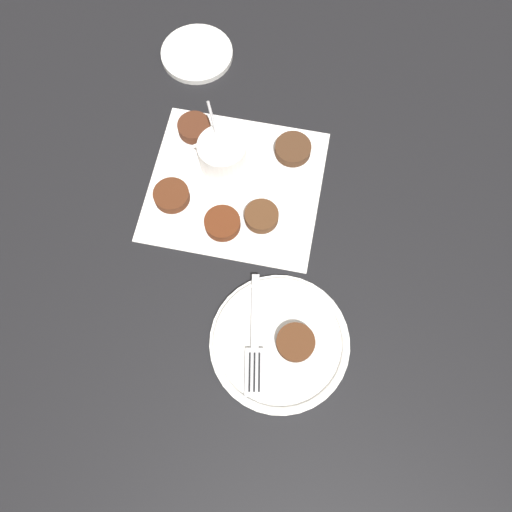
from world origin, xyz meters
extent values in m
plane|color=black|center=(0.00, 0.00, 0.00)|extent=(4.00, 4.00, 0.00)
cube|color=white|center=(0.01, 0.02, 0.00)|extent=(0.31, 0.29, 0.00)
cylinder|color=white|center=(0.03, -0.02, 0.03)|extent=(0.08, 0.08, 0.06)
cylinder|color=#C65123|center=(0.03, -0.02, 0.02)|extent=(0.07, 0.07, 0.03)
cone|color=white|center=(0.07, -0.02, 0.05)|extent=(0.02, 0.02, 0.02)
cylinder|color=silver|center=(0.05, -0.04, 0.07)|extent=(0.03, 0.05, 0.10)
cylinder|color=#492E1C|center=(-0.09, -0.06, 0.01)|extent=(0.06, 0.06, 0.02)
cylinder|color=#4D2718|center=(0.10, -0.08, 0.01)|extent=(0.06, 0.06, 0.02)
cylinder|color=#51311C|center=(-0.05, 0.08, 0.01)|extent=(0.06, 0.06, 0.02)
cylinder|color=#592914|center=(0.02, 0.10, 0.01)|extent=(0.06, 0.06, 0.02)
cylinder|color=#522916|center=(0.11, 0.06, 0.01)|extent=(0.06, 0.06, 0.02)
cylinder|color=white|center=(-0.10, 0.29, 0.01)|extent=(0.22, 0.22, 0.01)
torus|color=white|center=(-0.10, 0.29, 0.01)|extent=(0.21, 0.21, 0.01)
cylinder|color=#512D19|center=(-0.13, 0.29, 0.02)|extent=(0.06, 0.06, 0.01)
cube|color=silver|center=(-0.06, 0.24, 0.02)|extent=(0.03, 0.12, 0.00)
cube|color=silver|center=(-0.07, 0.34, 0.02)|extent=(0.04, 0.08, 0.00)
cube|color=black|center=(-0.06, 0.34, 0.02)|extent=(0.01, 0.06, 0.00)
cube|color=black|center=(-0.07, 0.34, 0.02)|extent=(0.01, 0.06, 0.00)
cube|color=black|center=(-0.08, 0.34, 0.02)|extent=(0.01, 0.06, 0.00)
cylinder|color=white|center=(0.12, -0.25, 0.01)|extent=(0.14, 0.14, 0.01)
camera|label=1|loc=(-0.09, 0.43, 0.78)|focal=35.00mm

